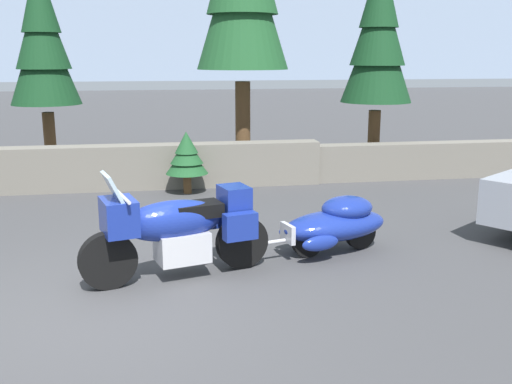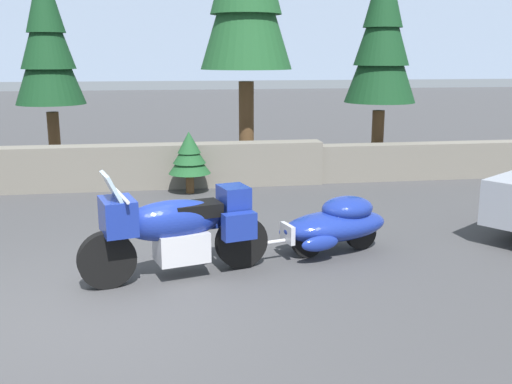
{
  "view_description": "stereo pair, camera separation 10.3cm",
  "coord_description": "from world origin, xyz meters",
  "px_view_note": "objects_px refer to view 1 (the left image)",
  "views": [
    {
      "loc": [
        0.78,
        -5.9,
        2.6
      ],
      "look_at": [
        2.01,
        1.53,
        0.85
      ],
      "focal_mm": 41.56,
      "sensor_mm": 36.0,
      "label": 1
    },
    {
      "loc": [
        0.88,
        -5.92,
        2.6
      ],
      "look_at": [
        2.01,
        1.53,
        0.85
      ],
      "focal_mm": 41.56,
      "sensor_mm": 36.0,
      "label": 2
    }
  ],
  "objects_px": {
    "pine_tree_secondary": "(42,40)",
    "pine_tree_far_right": "(378,35)",
    "car_shaped_trailer": "(336,223)",
    "touring_motorcycle": "(177,227)"
  },
  "relations": [
    {
      "from": "pine_tree_secondary",
      "to": "car_shaped_trailer",
      "type": "bearing_deg",
      "value": -54.27
    },
    {
      "from": "car_shaped_trailer",
      "to": "pine_tree_far_right",
      "type": "bearing_deg",
      "value": 64.93
    },
    {
      "from": "pine_tree_secondary",
      "to": "pine_tree_far_right",
      "type": "xyz_separation_m",
      "value": [
        7.21,
        -1.22,
        0.1
      ]
    },
    {
      "from": "car_shaped_trailer",
      "to": "pine_tree_secondary",
      "type": "bearing_deg",
      "value": 125.73
    },
    {
      "from": "touring_motorcycle",
      "to": "car_shaped_trailer",
      "type": "height_order",
      "value": "touring_motorcycle"
    },
    {
      "from": "pine_tree_secondary",
      "to": "pine_tree_far_right",
      "type": "distance_m",
      "value": 7.31
    },
    {
      "from": "car_shaped_trailer",
      "to": "pine_tree_secondary",
      "type": "relative_size",
      "value": 0.48
    },
    {
      "from": "car_shaped_trailer",
      "to": "pine_tree_far_right",
      "type": "relative_size",
      "value": 0.46
    },
    {
      "from": "touring_motorcycle",
      "to": "pine_tree_far_right",
      "type": "xyz_separation_m",
      "value": [
        4.61,
        5.9,
        2.39
      ]
    },
    {
      "from": "touring_motorcycle",
      "to": "pine_tree_secondary",
      "type": "relative_size",
      "value": 0.49
    }
  ]
}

